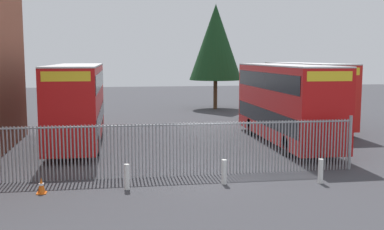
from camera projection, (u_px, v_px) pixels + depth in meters
name	position (u px, v px, depth m)	size (l,w,h in m)	color
ground_plane	(181.00, 141.00, 27.13)	(100.00, 100.00, 0.00)	#3D3D42
palisade_fence	(180.00, 148.00, 18.97)	(14.94, 0.14, 2.35)	gray
double_decker_bus_near_gate	(286.00, 101.00, 25.96)	(2.54, 10.81, 4.42)	red
double_decker_bus_behind_fence_left	(77.00, 101.00, 25.79)	(2.54, 10.81, 4.42)	red
double_decker_bus_behind_fence_right	(306.00, 92.00, 32.71)	(2.54, 10.81, 4.42)	red
bollard_near_left	(127.00, 177.00, 17.08)	(0.20, 0.20, 0.95)	silver
bollard_center_front	(224.00, 172.00, 17.81)	(0.20, 0.20, 0.95)	silver
bollard_near_right	(321.00, 171.00, 17.94)	(0.20, 0.20, 0.95)	silver
traffic_cone_by_gate	(41.00, 186.00, 16.59)	(0.34, 0.34, 0.59)	orange
tree_tall_back	(216.00, 42.00, 42.89)	(4.85, 4.85, 9.66)	#4C3823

